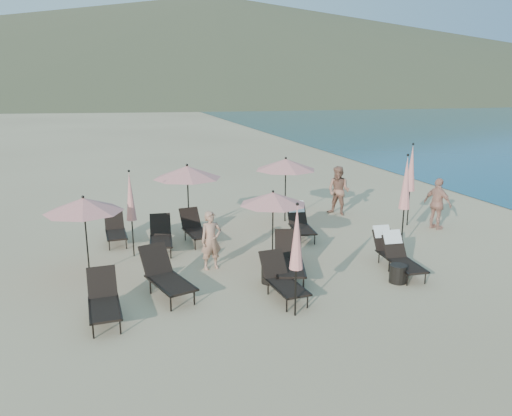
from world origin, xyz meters
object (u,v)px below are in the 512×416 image
object	(u,v)px
umbrella_open_1	(273,198)
beachgoer_b	(339,191)
lounger_4	(390,248)
lounger_9	(300,222)
lounger_1	(166,275)
lounger_7	(161,236)
umbrella_closed_1	(411,169)
lounger_3	(282,279)
beachgoer_c	(438,204)
umbrella_open_3	(286,164)
beachgoer_a	(211,240)
lounger_2	(289,259)
lounger_0	(104,300)
umbrella_closed_3	(406,183)
side_table_1	(398,274)
lounger_5	(401,256)
umbrella_closed_0	(297,238)
side_table_0	(269,275)
lounger_8	(195,228)
umbrella_closed_2	(130,197)
lounger_6	(116,230)
umbrella_open_2	(187,172)
umbrella_open_0	(84,205)

from	to	relation	value
umbrella_open_1	beachgoer_b	size ratio (longest dim) A/B	1.10
lounger_4	lounger_9	xyz separation A→B (m)	(-1.42, 3.02, 0.04)
lounger_1	lounger_7	world-z (taller)	lounger_1
lounger_7	umbrella_closed_1	distance (m)	8.59
lounger_3	beachgoer_c	size ratio (longest dim) A/B	0.96
umbrella_open_1	umbrella_open_3	distance (m)	4.06
lounger_1	beachgoer_a	distance (m)	1.95
lounger_2	umbrella_closed_1	world-z (taller)	umbrella_closed_1
lounger_0	umbrella_closed_3	distance (m)	8.93
lounger_4	side_table_1	world-z (taller)	lounger_4
lounger_5	umbrella_closed_0	size ratio (longest dim) A/B	0.66
lounger_7	umbrella_open_3	size ratio (longest dim) A/B	0.74
lounger_4	lounger_7	world-z (taller)	lounger_7
lounger_2	beachgoer_b	xyz separation A→B (m)	(3.90, 5.36, 0.41)
umbrella_closed_3	side_table_0	world-z (taller)	umbrella_closed_3
lounger_7	beachgoer_c	distance (m)	9.15
lounger_0	lounger_8	bearing A→B (deg)	57.05
lounger_7	beachgoer_a	distance (m)	2.22
lounger_3	lounger_8	distance (m)	4.81
side_table_0	beachgoer_a	size ratio (longest dim) A/B	0.27
lounger_3	umbrella_closed_0	world-z (taller)	umbrella_closed_0
lounger_2	lounger_7	xyz separation A→B (m)	(-2.88, 3.07, -0.05)
lounger_4	beachgoer_b	size ratio (longest dim) A/B	0.85
lounger_0	umbrella_open_3	distance (m)	8.83
lounger_0	umbrella_closed_0	xyz separation A→B (m)	(3.87, -0.95, 1.28)
lounger_0	umbrella_closed_2	xyz separation A→B (m)	(0.79, 3.83, 1.30)
side_table_1	umbrella_open_1	bearing A→B (deg)	135.76
lounger_2	side_table_0	xyz separation A→B (m)	(-0.58, -0.17, -0.28)
lounger_6	beachgoer_b	size ratio (longest dim) A/B	0.86
umbrella_open_2	umbrella_open_3	size ratio (longest dim) A/B	1.01
lounger_0	beachgoer_b	world-z (taller)	beachgoer_b
lounger_2	lounger_4	size ratio (longest dim) A/B	1.27
lounger_3	umbrella_open_2	xyz separation A→B (m)	(-1.30, 5.41, 1.63)
umbrella_open_2	beachgoer_a	size ratio (longest dim) A/B	1.49
lounger_1	lounger_2	world-z (taller)	lounger_2
lounger_5	umbrella_open_1	world-z (taller)	umbrella_open_1
umbrella_open_0	lounger_9	bearing A→B (deg)	13.85
lounger_4	side_table_0	size ratio (longest dim) A/B	3.67
umbrella_open_0	umbrella_open_3	world-z (taller)	umbrella_open_3
lounger_0	lounger_8	world-z (taller)	same
lounger_8	umbrella_closed_1	size ratio (longest dim) A/B	0.59
beachgoer_a	umbrella_closed_0	bearing A→B (deg)	-79.26
lounger_7	umbrella_open_1	world-z (taller)	umbrella_open_1
side_table_1	beachgoer_a	size ratio (longest dim) A/B	0.29
lounger_1	umbrella_closed_2	xyz separation A→B (m)	(-0.59, 2.95, 1.25)
beachgoer_b	umbrella_open_2	bearing A→B (deg)	-119.02
lounger_2	lounger_6	bearing A→B (deg)	151.20
beachgoer_a	umbrella_open_1	bearing A→B (deg)	-3.24
lounger_0	umbrella_open_1	bearing A→B (deg)	25.58
side_table_1	beachgoer_a	world-z (taller)	beachgoer_a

